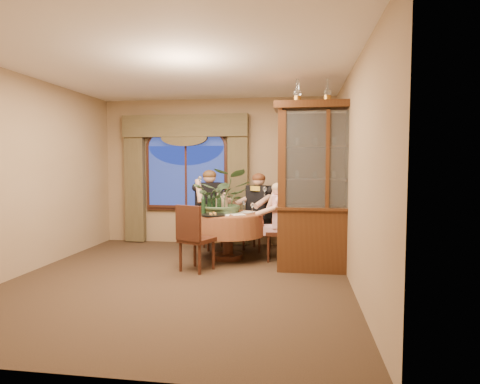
# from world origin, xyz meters

# --- Properties ---
(floor) EXTENTS (5.00, 5.00, 0.00)m
(floor) POSITION_xyz_m (0.00, 0.00, 0.00)
(floor) COLOR black
(floor) RESTS_ON ground
(wall_back) EXTENTS (4.50, 0.00, 4.50)m
(wall_back) POSITION_xyz_m (0.00, 2.50, 1.40)
(wall_back) COLOR #896E4D
(wall_back) RESTS_ON ground
(wall_right) EXTENTS (0.00, 5.00, 5.00)m
(wall_right) POSITION_xyz_m (2.25, 0.00, 1.40)
(wall_right) COLOR #896E4D
(wall_right) RESTS_ON ground
(ceiling) EXTENTS (5.00, 5.00, 0.00)m
(ceiling) POSITION_xyz_m (0.00, 0.00, 2.80)
(ceiling) COLOR white
(ceiling) RESTS_ON wall_back
(window) EXTENTS (1.62, 0.10, 1.32)m
(window) POSITION_xyz_m (-0.60, 2.43, 1.30)
(window) COLOR navy
(window) RESTS_ON wall_back
(arched_transom) EXTENTS (1.60, 0.06, 0.44)m
(arched_transom) POSITION_xyz_m (-0.60, 2.43, 2.08)
(arched_transom) COLOR navy
(arched_transom) RESTS_ON wall_back
(drapery_left) EXTENTS (0.38, 0.14, 2.32)m
(drapery_left) POSITION_xyz_m (-1.63, 2.38, 1.18)
(drapery_left) COLOR #443B23
(drapery_left) RESTS_ON floor
(drapery_right) EXTENTS (0.38, 0.14, 2.32)m
(drapery_right) POSITION_xyz_m (0.43, 2.38, 1.18)
(drapery_right) COLOR #443B23
(drapery_right) RESTS_ON floor
(swag_valance) EXTENTS (2.45, 0.16, 0.42)m
(swag_valance) POSITION_xyz_m (-0.60, 2.35, 2.28)
(swag_valance) COLOR #443B23
(swag_valance) RESTS_ON wall_back
(dining_table) EXTENTS (1.47, 1.47, 0.75)m
(dining_table) POSITION_xyz_m (0.44, 1.25, 0.38)
(dining_table) COLOR maroon
(dining_table) RESTS_ON floor
(china_cabinet) EXTENTS (1.50, 0.59, 2.43)m
(china_cabinet) POSITION_xyz_m (1.97, 0.78, 1.22)
(china_cabinet) COLOR #361A0B
(china_cabinet) RESTS_ON floor
(oil_lamp_left) EXTENTS (0.11, 0.11, 0.34)m
(oil_lamp_left) POSITION_xyz_m (1.54, 0.78, 2.60)
(oil_lamp_left) COLOR #A5722D
(oil_lamp_left) RESTS_ON china_cabinet
(oil_lamp_center) EXTENTS (0.11, 0.11, 0.34)m
(oil_lamp_center) POSITION_xyz_m (1.97, 0.78, 2.60)
(oil_lamp_center) COLOR #A5722D
(oil_lamp_center) RESTS_ON china_cabinet
(oil_lamp_right) EXTENTS (0.11, 0.11, 0.34)m
(oil_lamp_right) POSITION_xyz_m (2.39, 0.78, 2.60)
(oil_lamp_right) COLOR #A5722D
(oil_lamp_right) RESTS_ON china_cabinet
(chair_right) EXTENTS (0.43, 0.43, 0.96)m
(chair_right) POSITION_xyz_m (1.27, 1.27, 0.48)
(chair_right) COLOR black
(chair_right) RESTS_ON floor
(chair_back_right) EXTENTS (0.57, 0.57, 0.96)m
(chair_back_right) POSITION_xyz_m (0.83, 1.99, 0.48)
(chair_back_right) COLOR black
(chair_back_right) RESTS_ON floor
(chair_back) EXTENTS (0.56, 0.56, 0.96)m
(chair_back) POSITION_xyz_m (0.07, 1.98, 0.48)
(chair_back) COLOR black
(chair_back) RESTS_ON floor
(chair_front_left) EXTENTS (0.55, 0.55, 0.96)m
(chair_front_left) POSITION_xyz_m (0.11, 0.48, 0.48)
(chair_front_left) COLOR black
(chair_front_left) RESTS_ON floor
(person_pink) EXTENTS (0.44, 0.47, 1.26)m
(person_pink) POSITION_xyz_m (1.27, 1.30, 0.63)
(person_pink) COLOR #F1BBC9
(person_pink) RESTS_ON floor
(person_back) EXTENTS (0.70, 0.69, 1.45)m
(person_back) POSITION_xyz_m (-0.03, 1.92, 0.72)
(person_back) COLOR black
(person_back) RESTS_ON floor
(person_scarf) EXTENTS (0.67, 0.66, 1.39)m
(person_scarf) POSITION_xyz_m (0.88, 1.94, 0.70)
(person_scarf) COLOR black
(person_scarf) RESTS_ON floor
(stoneware_vase) EXTENTS (0.15, 0.15, 0.27)m
(stoneware_vase) POSITION_xyz_m (0.35, 1.36, 0.89)
(stoneware_vase) COLOR tan
(stoneware_vase) RESTS_ON dining_table
(centerpiece_plant) EXTENTS (0.95, 1.06, 0.83)m
(centerpiece_plant) POSITION_xyz_m (0.36, 1.36, 1.36)
(centerpiece_plant) COLOR #385132
(centerpiece_plant) RESTS_ON dining_table
(olive_bowl) EXTENTS (0.14, 0.14, 0.04)m
(olive_bowl) POSITION_xyz_m (0.46, 1.18, 0.77)
(olive_bowl) COLOR #4B5930
(olive_bowl) RESTS_ON dining_table
(cheese_platter) EXTENTS (0.38, 0.38, 0.02)m
(cheese_platter) POSITION_xyz_m (0.27, 0.90, 0.76)
(cheese_platter) COLOR black
(cheese_platter) RESTS_ON dining_table
(wine_bottle_0) EXTENTS (0.07, 0.07, 0.33)m
(wine_bottle_0) POSITION_xyz_m (0.13, 1.24, 0.92)
(wine_bottle_0) COLOR black
(wine_bottle_0) RESTS_ON dining_table
(wine_bottle_1) EXTENTS (0.07, 0.07, 0.33)m
(wine_bottle_1) POSITION_xyz_m (0.30, 1.19, 0.92)
(wine_bottle_1) COLOR black
(wine_bottle_1) RESTS_ON dining_table
(wine_bottle_2) EXTENTS (0.07, 0.07, 0.33)m
(wine_bottle_2) POSITION_xyz_m (0.05, 1.15, 0.92)
(wine_bottle_2) COLOR black
(wine_bottle_2) RESTS_ON dining_table
(wine_bottle_3) EXTENTS (0.07, 0.07, 0.33)m
(wine_bottle_3) POSITION_xyz_m (0.17, 1.41, 0.92)
(wine_bottle_3) COLOR black
(wine_bottle_3) RESTS_ON dining_table
(wine_bottle_4) EXTENTS (0.07, 0.07, 0.33)m
(wine_bottle_4) POSITION_xyz_m (0.25, 1.31, 0.92)
(wine_bottle_4) COLOR tan
(wine_bottle_4) RESTS_ON dining_table
(tasting_paper_0) EXTENTS (0.32, 0.36, 0.00)m
(tasting_paper_0) POSITION_xyz_m (0.61, 1.13, 0.75)
(tasting_paper_0) COLOR white
(tasting_paper_0) RESTS_ON dining_table
(tasting_paper_1) EXTENTS (0.29, 0.35, 0.00)m
(tasting_paper_1) POSITION_xyz_m (0.73, 1.44, 0.75)
(tasting_paper_1) COLOR white
(tasting_paper_1) RESTS_ON dining_table
(tasting_paper_2) EXTENTS (0.23, 0.31, 0.00)m
(tasting_paper_2) POSITION_xyz_m (0.40, 1.03, 0.75)
(tasting_paper_2) COLOR white
(tasting_paper_2) RESTS_ON dining_table
(wine_glass_person_pink) EXTENTS (0.07, 0.07, 0.18)m
(wine_glass_person_pink) POSITION_xyz_m (0.83, 1.27, 0.84)
(wine_glass_person_pink) COLOR silver
(wine_glass_person_pink) RESTS_ON dining_table
(wine_glass_person_back) EXTENTS (0.07, 0.07, 0.18)m
(wine_glass_person_back) POSITION_xyz_m (0.21, 1.58, 0.84)
(wine_glass_person_back) COLOR silver
(wine_glass_person_back) RESTS_ON dining_table
(wine_glass_person_scarf) EXTENTS (0.07, 0.07, 0.18)m
(wine_glass_person_scarf) POSITION_xyz_m (0.65, 1.58, 0.84)
(wine_glass_person_scarf) COLOR silver
(wine_glass_person_scarf) RESTS_ON dining_table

